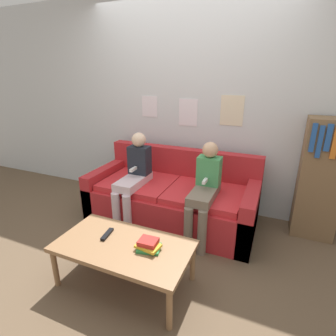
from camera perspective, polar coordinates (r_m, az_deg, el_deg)
The scene contains 9 objects.
ground_plane at distance 2.85m, azimuth -3.42°, elevation -16.14°, with size 10.00×10.00×0.00m, color brown.
wall_back at distance 3.33m, azimuth 4.64°, elevation 13.33°, with size 8.00×0.06×2.60m.
couch at distance 3.14m, azimuth 0.99°, elevation -6.61°, with size 1.93×0.87×0.81m.
coffee_table at distance 2.25m, azimuth -9.61°, elevation -16.81°, with size 1.10×0.59×0.38m.
person_left at distance 3.01m, azimuth -7.43°, elevation -1.57°, with size 0.24×0.59×1.05m.
person_right at distance 2.71m, azimuth 7.99°, elevation -4.37°, with size 0.24×0.59×1.02m.
tv_remote at distance 2.35m, azimuth -13.09°, elevation -13.85°, with size 0.06×0.17×0.02m.
book_stack at distance 2.13m, azimuth -4.28°, elevation -16.38°, with size 0.21×0.18×0.08m.
bookshelf at distance 3.14m, azimuth 30.22°, elevation -2.16°, with size 0.41×0.33×1.28m.
Camera 1 is at (1.06, -2.05, 1.68)m, focal length 28.00 mm.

